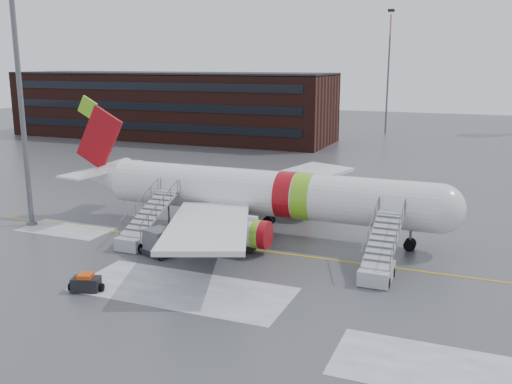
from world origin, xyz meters
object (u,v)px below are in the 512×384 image
at_px(pushback_tug, 235,241).
at_px(baggage_tractor, 86,284).
at_px(airstair_aft, 141,231).
at_px(light_mast_near, 17,54).
at_px(airliner, 254,193).
at_px(airstair_fwd, 379,262).
at_px(uld_container, 159,243).

xyz_separation_m(pushback_tug, baggage_tractor, (-5.38, -11.11, -0.19)).
height_order(airstair_aft, light_mast_near, light_mast_near).
height_order(airliner, baggage_tractor, airliner).
bearing_deg(airstair_fwd, uld_container, -173.98).
relative_size(airliner, pushback_tug, 11.61).
bearing_deg(airstair_aft, pushback_tug, 12.92).
height_order(uld_container, light_mast_near, light_mast_near).
distance_m(airstair_fwd, light_mast_near, 33.92).
bearing_deg(baggage_tractor, uld_container, 85.38).
bearing_deg(airstair_fwd, baggage_tractor, -150.65).
height_order(pushback_tug, uld_container, uld_container).
bearing_deg(airliner, uld_container, -118.07).
height_order(airstair_aft, uld_container, airstair_aft).
height_order(airliner, light_mast_near, light_mast_near).
bearing_deg(pushback_tug, baggage_tractor, -115.82).
distance_m(uld_container, light_mast_near, 20.54).
height_order(pushback_tug, baggage_tractor, pushback_tug).
bearing_deg(airstair_aft, airstair_fwd, 0.00).
relative_size(airliner, airstair_fwd, 4.55).
distance_m(airstair_aft, pushback_tug, 7.58).
xyz_separation_m(airliner, light_mast_near, (-19.24, -5.45, 11.44)).
bearing_deg(baggage_tractor, airstair_fwd, 29.35).
xyz_separation_m(pushback_tug, light_mast_near, (-19.60, -0.61, 14.18)).
height_order(pushback_tug, light_mast_near, light_mast_near).
bearing_deg(light_mast_near, airliner, 15.83).
bearing_deg(light_mast_near, pushback_tug, 1.79).
relative_size(airstair_aft, light_mast_near, 0.27).
bearing_deg(baggage_tractor, pushback_tug, 64.18).
bearing_deg(baggage_tractor, light_mast_near, 143.57).
bearing_deg(airliner, light_mast_near, -164.17).
relative_size(pushback_tug, baggage_tractor, 1.29).
relative_size(airliner, uld_container, 12.02).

